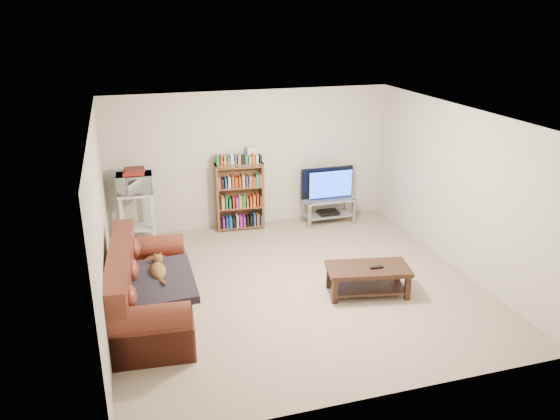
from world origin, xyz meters
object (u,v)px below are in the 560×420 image
object	(u,v)px
sofa	(145,294)
tv_stand	(328,206)
coffee_table	(368,275)
bookshelf	(240,195)

from	to	relation	value
sofa	tv_stand	size ratio (longest dim) A/B	2.47
sofa	coffee_table	bearing A→B (deg)	0.08
sofa	tv_stand	world-z (taller)	sofa
sofa	tv_stand	bearing A→B (deg)	40.05
sofa	bookshelf	world-z (taller)	bookshelf
sofa	tv_stand	xyz separation A→B (m)	(3.40, 2.42, -0.02)
coffee_table	bookshelf	xyz separation A→B (m)	(-1.14, 2.82, 0.34)
sofa	coffee_table	xyz separation A→B (m)	(2.94, -0.23, -0.05)
coffee_table	tv_stand	bearing A→B (deg)	91.21
coffee_table	bookshelf	world-z (taller)	bookshelf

